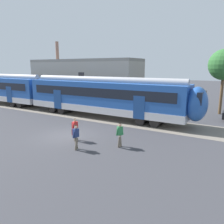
{
  "coord_description": "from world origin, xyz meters",
  "views": [
    {
      "loc": [
        11.51,
        -12.36,
        5.34
      ],
      "look_at": [
        2.35,
        3.08,
        1.6
      ],
      "focal_mm": 35.0,
      "sensor_mm": 36.0,
      "label": 1
    }
  ],
  "objects_px": {
    "commuter_train": "(45,92)",
    "pedestrian_red": "(75,127)",
    "pedestrian_green": "(120,133)",
    "pedestrian_navy": "(76,135)"
  },
  "relations": [
    {
      "from": "pedestrian_red",
      "to": "pedestrian_green",
      "type": "height_order",
      "value": "same"
    },
    {
      "from": "pedestrian_navy",
      "to": "pedestrian_green",
      "type": "bearing_deg",
      "value": 39.78
    },
    {
      "from": "commuter_train",
      "to": "pedestrian_green",
      "type": "bearing_deg",
      "value": -25.47
    },
    {
      "from": "commuter_train",
      "to": "pedestrian_red",
      "type": "bearing_deg",
      "value": -33.87
    },
    {
      "from": "pedestrian_red",
      "to": "pedestrian_navy",
      "type": "relative_size",
      "value": 1.0
    },
    {
      "from": "pedestrian_green",
      "to": "pedestrian_red",
      "type": "bearing_deg",
      "value": -171.59
    },
    {
      "from": "commuter_train",
      "to": "pedestrian_navy",
      "type": "height_order",
      "value": "commuter_train"
    },
    {
      "from": "commuter_train",
      "to": "pedestrian_green",
      "type": "xyz_separation_m",
      "value": [
        14.46,
        -6.89,
        -1.26
      ]
    },
    {
      "from": "commuter_train",
      "to": "pedestrian_red",
      "type": "relative_size",
      "value": 22.83
    },
    {
      "from": "commuter_train",
      "to": "pedestrian_green",
      "type": "height_order",
      "value": "commuter_train"
    }
  ]
}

